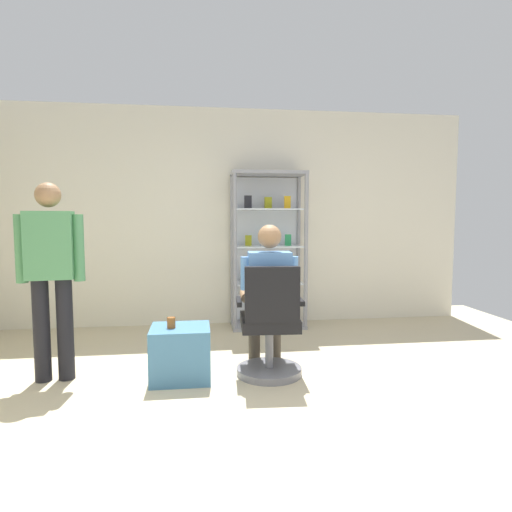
{
  "coord_description": "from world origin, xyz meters",
  "views": [
    {
      "loc": [
        -0.44,
        -2.49,
        1.34
      ],
      "look_at": [
        0.08,
        1.38,
        1.0
      ],
      "focal_mm": 30.25,
      "sensor_mm": 36.0,
      "label": 1
    }
  ],
  "objects_px": {
    "seated_shopkeeper": "(268,291)",
    "tea_glass": "(171,323)",
    "office_chair": "(270,331)",
    "display_cabinet_main": "(267,249)",
    "standing_customer": "(51,269)",
    "storage_crate": "(181,353)"
  },
  "relations": [
    {
      "from": "office_chair",
      "to": "tea_glass",
      "type": "relative_size",
      "value": 10.95
    },
    {
      "from": "tea_glass",
      "to": "standing_customer",
      "type": "height_order",
      "value": "standing_customer"
    },
    {
      "from": "office_chair",
      "to": "tea_glass",
      "type": "height_order",
      "value": "office_chair"
    },
    {
      "from": "office_chair",
      "to": "storage_crate",
      "type": "xyz_separation_m",
      "value": [
        -0.75,
        0.04,
        -0.17
      ]
    },
    {
      "from": "display_cabinet_main",
      "to": "standing_customer",
      "type": "height_order",
      "value": "display_cabinet_main"
    },
    {
      "from": "display_cabinet_main",
      "to": "office_chair",
      "type": "relative_size",
      "value": 1.98
    },
    {
      "from": "display_cabinet_main",
      "to": "storage_crate",
      "type": "height_order",
      "value": "display_cabinet_main"
    },
    {
      "from": "tea_glass",
      "to": "display_cabinet_main",
      "type": "bearing_deg",
      "value": 58.12
    },
    {
      "from": "office_chair",
      "to": "storage_crate",
      "type": "bearing_deg",
      "value": 176.93
    },
    {
      "from": "office_chair",
      "to": "standing_customer",
      "type": "xyz_separation_m",
      "value": [
        -1.79,
        0.16,
        0.54
      ]
    },
    {
      "from": "office_chair",
      "to": "standing_customer",
      "type": "relative_size",
      "value": 0.59
    },
    {
      "from": "seated_shopkeeper",
      "to": "tea_glass",
      "type": "bearing_deg",
      "value": -170.29
    },
    {
      "from": "office_chair",
      "to": "seated_shopkeeper",
      "type": "distance_m",
      "value": 0.36
    },
    {
      "from": "display_cabinet_main",
      "to": "standing_customer",
      "type": "bearing_deg",
      "value": -142.18
    },
    {
      "from": "display_cabinet_main",
      "to": "tea_glass",
      "type": "height_order",
      "value": "display_cabinet_main"
    },
    {
      "from": "office_chair",
      "to": "tea_glass",
      "type": "bearing_deg",
      "value": 178.5
    },
    {
      "from": "seated_shopkeeper",
      "to": "storage_crate",
      "type": "distance_m",
      "value": 0.91
    },
    {
      "from": "seated_shopkeeper",
      "to": "tea_glass",
      "type": "distance_m",
      "value": 0.87
    },
    {
      "from": "display_cabinet_main",
      "to": "seated_shopkeeper",
      "type": "height_order",
      "value": "display_cabinet_main"
    },
    {
      "from": "tea_glass",
      "to": "seated_shopkeeper",
      "type": "bearing_deg",
      "value": 9.71
    },
    {
      "from": "standing_customer",
      "to": "seated_shopkeeper",
      "type": "bearing_deg",
      "value": 0.02
    },
    {
      "from": "seated_shopkeeper",
      "to": "standing_customer",
      "type": "distance_m",
      "value": 1.81
    }
  ]
}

